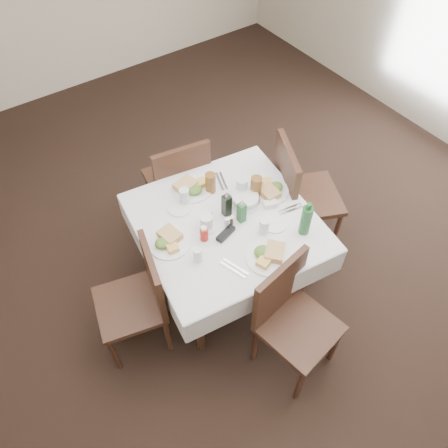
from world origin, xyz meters
name	(u,v)px	position (x,y,z in m)	size (l,w,h in m)	color
ground_plane	(229,291)	(0.00, 0.00, 0.00)	(7.00, 7.00, 0.00)	black
room_shell	(232,117)	(0.00, 0.00, 1.71)	(6.04, 7.04, 2.80)	beige
dining_table	(226,229)	(0.04, 0.10, 0.67)	(1.33, 1.33, 0.76)	black
chair_north	(179,180)	(0.08, 0.82, 0.56)	(0.53, 0.53, 0.97)	black
chair_south	(290,313)	(0.03, -0.62, 0.55)	(0.52, 0.52, 0.96)	black
chair_east	(298,191)	(0.77, 0.15, 0.59)	(0.64, 0.64, 1.03)	black
chair_west	(141,295)	(-0.69, 0.06, 0.53)	(0.53, 0.53, 0.93)	black
meal_north	(192,187)	(0.01, 0.50, 0.79)	(0.30, 0.30, 0.07)	white
meal_south	(269,255)	(0.09, -0.31, 0.79)	(0.29, 0.29, 0.06)	white
meal_east	(270,190)	(0.46, 0.14, 0.79)	(0.28, 0.28, 0.06)	white
meal_west	(169,241)	(-0.38, 0.16, 0.79)	(0.28, 0.28, 0.06)	white
side_plate_a	(180,208)	(-0.16, 0.39, 0.77)	(0.17, 0.17, 0.01)	white
side_plate_b	(274,223)	(0.30, -0.11, 0.77)	(0.17, 0.17, 0.01)	white
water_n	(185,196)	(-0.10, 0.41, 0.83)	(0.07, 0.07, 0.13)	silver
water_s	(264,227)	(0.19, -0.13, 0.82)	(0.07, 0.07, 0.12)	silver
water_e	(242,187)	(0.28, 0.25, 0.84)	(0.08, 0.08, 0.15)	silver
water_w	(198,255)	(-0.30, -0.06, 0.82)	(0.06, 0.06, 0.11)	silver
iced_tea_a	(210,183)	(0.12, 0.41, 0.84)	(0.08, 0.08, 0.16)	brown
iced_tea_b	(256,187)	(0.36, 0.18, 0.85)	(0.08, 0.08, 0.17)	brown
bread_basket	(245,200)	(0.25, 0.16, 0.80)	(0.21, 0.21, 0.07)	silver
oil_cruet_dark	(227,205)	(0.08, 0.15, 0.86)	(0.05, 0.05, 0.23)	black
oil_cruet_green	(242,212)	(0.13, 0.05, 0.85)	(0.05, 0.05, 0.21)	#1F5A29
ketchup_bottle	(204,234)	(-0.17, 0.06, 0.82)	(0.06, 0.06, 0.12)	#A7170F
salt_shaker	(227,222)	(0.02, 0.06, 0.80)	(0.04, 0.04, 0.08)	white
pepper_shaker	(231,220)	(0.05, 0.06, 0.80)	(0.03, 0.03, 0.07)	#413220
coffee_mug	(207,222)	(-0.10, 0.14, 0.81)	(0.15, 0.14, 0.10)	white
sunglasses	(226,234)	(-0.04, 0.00, 0.78)	(0.16, 0.09, 0.03)	black
green_bottle	(306,220)	(0.42, -0.28, 0.89)	(0.07, 0.07, 0.28)	#1F5A29
sugar_caddy	(270,204)	(0.37, 0.03, 0.79)	(0.11, 0.08, 0.05)	white
cutlery_n	(222,181)	(0.23, 0.44, 0.77)	(0.11, 0.20, 0.01)	silver
cutlery_s	(234,268)	(-0.15, -0.25, 0.77)	(0.11, 0.20, 0.01)	silver
cutlery_e	(291,209)	(0.47, -0.07, 0.77)	(0.19, 0.08, 0.01)	silver
cutlery_w	(162,238)	(-0.40, 0.22, 0.77)	(0.18, 0.09, 0.01)	silver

